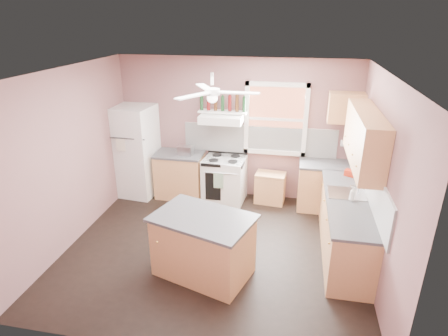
% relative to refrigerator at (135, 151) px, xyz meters
% --- Properties ---
extents(floor, '(4.50, 4.50, 0.00)m').
position_rel_refrigerator_xyz_m(floor, '(1.94, -1.66, -0.90)').
color(floor, black).
rests_on(floor, ground).
extents(ceiling, '(4.50, 4.50, 0.00)m').
position_rel_refrigerator_xyz_m(ceiling, '(1.94, -1.66, 1.80)').
color(ceiling, white).
rests_on(ceiling, ground).
extents(wall_back, '(4.50, 0.05, 2.70)m').
position_rel_refrigerator_xyz_m(wall_back, '(1.94, 0.36, 0.45)').
color(wall_back, '#7B5352').
rests_on(wall_back, ground).
extents(wall_right, '(0.05, 4.00, 2.70)m').
position_rel_refrigerator_xyz_m(wall_right, '(4.22, -1.66, 0.45)').
color(wall_right, '#7B5352').
rests_on(wall_right, ground).
extents(wall_left, '(0.05, 4.00, 2.70)m').
position_rel_refrigerator_xyz_m(wall_left, '(-0.33, -1.66, 0.45)').
color(wall_left, '#7B5352').
rests_on(wall_left, ground).
extents(backsplash_back, '(2.90, 0.03, 0.55)m').
position_rel_refrigerator_xyz_m(backsplash_back, '(2.39, 0.33, 0.28)').
color(backsplash_back, white).
rests_on(backsplash_back, wall_back).
extents(backsplash_right, '(0.03, 2.60, 0.55)m').
position_rel_refrigerator_xyz_m(backsplash_right, '(4.18, -1.36, 0.28)').
color(backsplash_right, white).
rests_on(backsplash_right, wall_right).
extents(window_view, '(1.00, 0.02, 1.20)m').
position_rel_refrigerator_xyz_m(window_view, '(2.69, 0.32, 0.70)').
color(window_view, brown).
rests_on(window_view, wall_back).
extents(window_frame, '(1.16, 0.07, 1.36)m').
position_rel_refrigerator_xyz_m(window_frame, '(2.69, 0.30, 0.70)').
color(window_frame, white).
rests_on(window_frame, wall_back).
extents(refrigerator, '(0.83, 0.81, 1.80)m').
position_rel_refrigerator_xyz_m(refrigerator, '(0.00, 0.00, 0.00)').
color(refrigerator, white).
rests_on(refrigerator, floor).
extents(base_cabinet_left, '(0.90, 0.60, 0.86)m').
position_rel_refrigerator_xyz_m(base_cabinet_left, '(0.88, 0.04, -0.47)').
color(base_cabinet_left, '#BB804E').
rests_on(base_cabinet_left, floor).
extents(counter_left, '(0.92, 0.62, 0.04)m').
position_rel_refrigerator_xyz_m(counter_left, '(0.88, 0.04, -0.02)').
color(counter_left, '#3E3E40').
rests_on(counter_left, base_cabinet_left).
extents(toaster, '(0.29, 0.18, 0.18)m').
position_rel_refrigerator_xyz_m(toaster, '(1.03, -0.02, 0.09)').
color(toaster, silver).
rests_on(toaster, counter_left).
extents(stove, '(0.82, 0.69, 0.86)m').
position_rel_refrigerator_xyz_m(stove, '(1.79, 0.03, -0.47)').
color(stove, white).
rests_on(stove, floor).
extents(range_hood, '(0.78, 0.50, 0.14)m').
position_rel_refrigerator_xyz_m(range_hood, '(1.71, 0.09, 0.72)').
color(range_hood, white).
rests_on(range_hood, wall_back).
extents(bottle_shelf, '(0.90, 0.26, 0.03)m').
position_rel_refrigerator_xyz_m(bottle_shelf, '(1.71, 0.21, 0.82)').
color(bottle_shelf, white).
rests_on(bottle_shelf, range_hood).
extents(cart, '(0.58, 0.42, 0.55)m').
position_rel_refrigerator_xyz_m(cart, '(2.67, 0.09, -0.62)').
color(cart, '#BB804E').
rests_on(cart, floor).
extents(base_cabinet_corner, '(1.00, 0.60, 0.86)m').
position_rel_refrigerator_xyz_m(base_cabinet_corner, '(3.69, 0.04, -0.47)').
color(base_cabinet_corner, '#BB804E').
rests_on(base_cabinet_corner, floor).
extents(base_cabinet_right, '(0.60, 2.20, 0.86)m').
position_rel_refrigerator_xyz_m(base_cabinet_right, '(3.89, -1.36, -0.47)').
color(base_cabinet_right, '#BB804E').
rests_on(base_cabinet_right, floor).
extents(counter_corner, '(1.02, 0.62, 0.04)m').
position_rel_refrigerator_xyz_m(counter_corner, '(3.69, 0.04, -0.02)').
color(counter_corner, '#3E3E40').
rests_on(counter_corner, base_cabinet_corner).
extents(counter_right, '(0.62, 2.22, 0.04)m').
position_rel_refrigerator_xyz_m(counter_right, '(3.88, -1.36, -0.02)').
color(counter_right, '#3E3E40').
rests_on(counter_right, base_cabinet_right).
extents(sink, '(0.55, 0.45, 0.03)m').
position_rel_refrigerator_xyz_m(sink, '(3.88, -1.16, -0.00)').
color(sink, silver).
rests_on(sink, counter_right).
extents(faucet, '(0.03, 0.03, 0.14)m').
position_rel_refrigerator_xyz_m(faucet, '(4.04, -1.16, 0.07)').
color(faucet, silver).
rests_on(faucet, sink).
extents(upper_cabinet_right, '(0.33, 1.80, 0.76)m').
position_rel_refrigerator_xyz_m(upper_cabinet_right, '(4.02, -1.16, 0.88)').
color(upper_cabinet_right, '#BB804E').
rests_on(upper_cabinet_right, wall_right).
extents(upper_cabinet_corner, '(0.60, 0.33, 0.52)m').
position_rel_refrigerator_xyz_m(upper_cabinet_corner, '(3.89, 0.17, 1.00)').
color(upper_cabinet_corner, '#BB804E').
rests_on(upper_cabinet_corner, wall_back).
extents(paper_towel, '(0.26, 0.12, 0.12)m').
position_rel_refrigerator_xyz_m(paper_towel, '(4.01, 0.20, 0.35)').
color(paper_towel, white).
rests_on(paper_towel, wall_back).
extents(island, '(1.42, 1.13, 0.86)m').
position_rel_refrigerator_xyz_m(island, '(1.93, -2.26, -0.47)').
color(island, '#BB804E').
rests_on(island, floor).
extents(island_top, '(1.52, 1.22, 0.04)m').
position_rel_refrigerator_xyz_m(island_top, '(1.93, -2.26, -0.02)').
color(island_top, '#3E3E40').
rests_on(island_top, island).
extents(ceiling_fan_hub, '(0.20, 0.20, 0.08)m').
position_rel_refrigerator_xyz_m(ceiling_fan_hub, '(1.94, -1.66, 1.55)').
color(ceiling_fan_hub, white).
rests_on(ceiling_fan_hub, ceiling).
extents(soap_bottle, '(0.09, 0.09, 0.21)m').
position_rel_refrigerator_xyz_m(soap_bottle, '(3.93, -1.38, 0.11)').
color(soap_bottle, silver).
rests_on(soap_bottle, counter_right).
extents(red_caddy, '(0.21, 0.18, 0.10)m').
position_rel_refrigerator_xyz_m(red_caddy, '(4.01, -0.46, 0.05)').
color(red_caddy, red).
rests_on(red_caddy, counter_right).
extents(wine_bottles, '(0.86, 0.06, 0.31)m').
position_rel_refrigerator_xyz_m(wine_bottles, '(1.72, 0.21, 0.98)').
color(wine_bottles, '#143819').
rests_on(wine_bottles, bottle_shelf).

